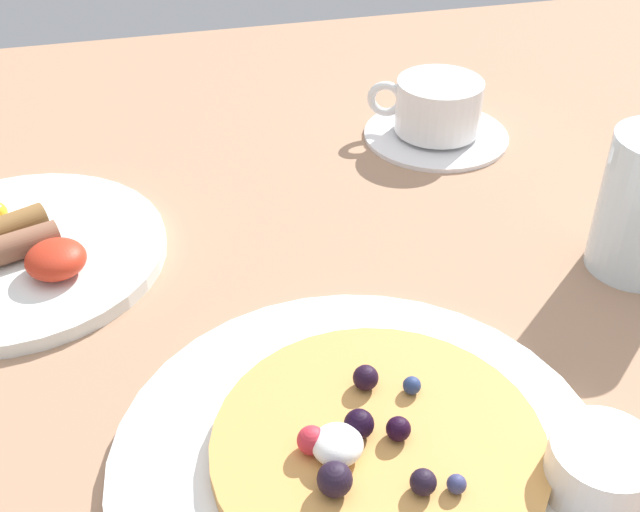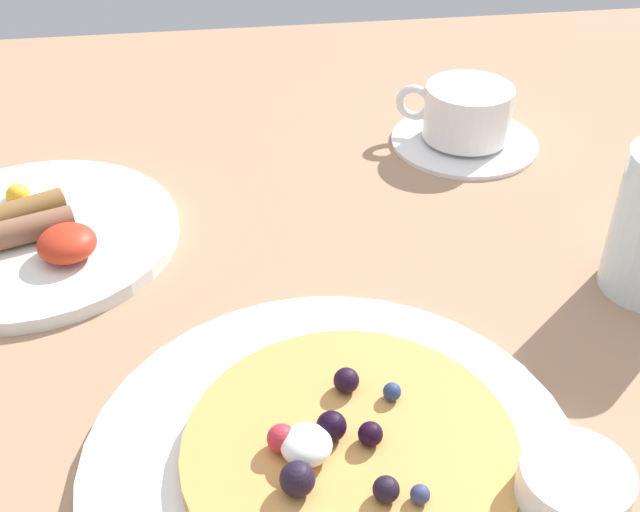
% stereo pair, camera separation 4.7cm
% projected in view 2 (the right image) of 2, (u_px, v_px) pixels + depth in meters
% --- Properties ---
extents(ground_plane, '(1.85, 1.13, 0.03)m').
position_uv_depth(ground_plane, '(223.00, 332.00, 0.57)').
color(ground_plane, '#A1785C').
extents(pancake_plate, '(0.29, 0.29, 0.01)m').
position_uv_depth(pancake_plate, '(333.00, 462.00, 0.45)').
color(pancake_plate, white).
rests_on(pancake_plate, ground_plane).
extents(pancake_with_berries, '(0.19, 0.19, 0.03)m').
position_uv_depth(pancake_with_berries, '(348.00, 451.00, 0.45)').
color(pancake_with_berries, '#D6954B').
rests_on(pancake_with_berries, pancake_plate).
extents(syrup_ramekin, '(0.06, 0.06, 0.03)m').
position_uv_depth(syrup_ramekin, '(572.00, 490.00, 0.41)').
color(syrup_ramekin, white).
rests_on(syrup_ramekin, pancake_plate).
extents(breakfast_plate, '(0.23, 0.23, 0.01)m').
position_uv_depth(breakfast_plate, '(36.00, 236.00, 0.63)').
color(breakfast_plate, white).
rests_on(breakfast_plate, ground_plane).
extents(fried_breakfast, '(0.13, 0.13, 0.03)m').
position_uv_depth(fried_breakfast, '(24.00, 226.00, 0.62)').
color(fried_breakfast, brown).
rests_on(fried_breakfast, breakfast_plate).
extents(coffee_saucer, '(0.14, 0.14, 0.01)m').
position_uv_depth(coffee_saucer, '(464.00, 140.00, 0.77)').
color(coffee_saucer, white).
rests_on(coffee_saucer, ground_plane).
extents(coffee_cup, '(0.11, 0.08, 0.05)m').
position_uv_depth(coffee_cup, '(466.00, 111.00, 0.75)').
color(coffee_cup, white).
rests_on(coffee_cup, coffee_saucer).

